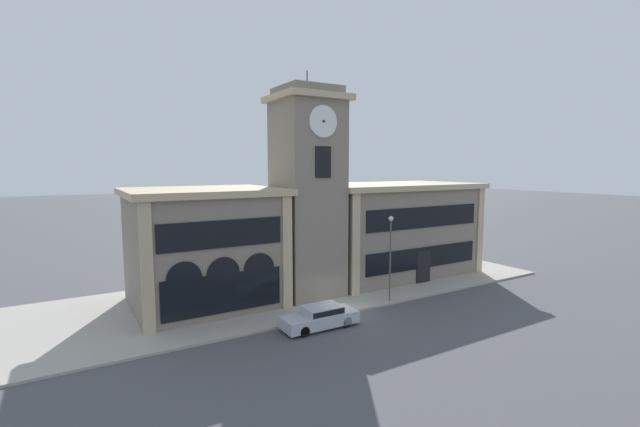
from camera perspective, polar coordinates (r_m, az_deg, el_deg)
ground_plane at (r=29.58m, az=3.33°, el=-13.31°), size 300.00×300.00×0.00m
sidewalk_kerb at (r=34.90m, az=-2.85°, el=-10.10°), size 42.68×13.12×0.15m
clock_tower at (r=32.25m, az=-1.68°, el=2.69°), size 5.16×5.16×16.91m
town_hall_left_wing at (r=31.60m, az=-15.17°, el=-4.32°), size 10.42×8.96×8.39m
town_hall_right_wing at (r=39.87m, az=9.52°, el=-2.02°), size 15.51×8.96×8.38m
parked_car_near at (r=27.13m, az=0.04°, el=-13.55°), size 4.83×1.89×1.35m
street_lamp at (r=31.34m, az=9.37°, el=-4.32°), size 0.36×0.36×6.23m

